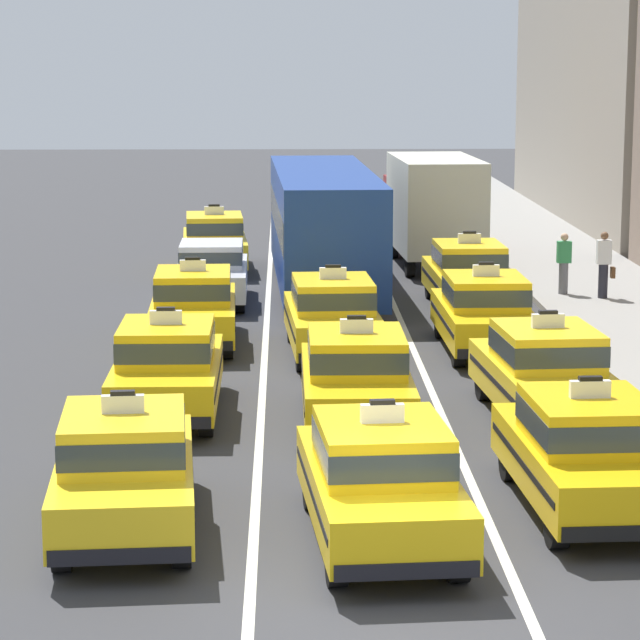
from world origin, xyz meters
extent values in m
plane|color=#353538|center=(0.00, 0.00, 0.00)|extent=(160.00, 160.00, 0.00)
cube|color=silver|center=(-1.60, 20.00, 0.00)|extent=(0.14, 80.00, 0.01)
cube|color=silver|center=(1.60, 20.00, 0.00)|extent=(0.14, 80.00, 0.01)
cylinder|color=black|center=(-4.17, 4.09, 0.32)|extent=(0.29, 0.66, 0.64)
cylinder|color=black|center=(-2.69, 4.19, 0.32)|extent=(0.29, 0.66, 0.64)
cylinder|color=black|center=(-3.95, 1.03, 0.32)|extent=(0.29, 0.66, 0.64)
cylinder|color=black|center=(-2.47, 1.14, 0.32)|extent=(0.29, 0.66, 0.64)
cube|color=yellow|center=(-3.32, 2.61, 0.67)|extent=(2.12, 4.62, 0.70)
cube|color=black|center=(-3.32, 2.61, 0.72)|extent=(2.11, 4.26, 0.10)
cube|color=yellow|center=(-3.31, 2.46, 1.34)|extent=(1.75, 2.21, 0.64)
cube|color=#2D3842|center=(-3.31, 2.46, 1.34)|extent=(1.77, 2.23, 0.35)
cube|color=white|center=(-3.31, 2.46, 1.78)|extent=(0.57, 0.16, 0.24)
cube|color=black|center=(-3.31, 2.46, 1.93)|extent=(0.33, 0.13, 0.06)
cube|color=black|center=(-3.48, 4.82, 0.42)|extent=(1.72, 0.26, 0.20)
cube|color=black|center=(-3.16, 0.41, 0.42)|extent=(1.72, 0.26, 0.20)
cylinder|color=black|center=(-3.99, 10.52, 0.32)|extent=(0.24, 0.64, 0.64)
cylinder|color=black|center=(-2.52, 10.54, 0.32)|extent=(0.24, 0.64, 0.64)
cylinder|color=black|center=(-3.97, 7.46, 0.32)|extent=(0.24, 0.64, 0.64)
cylinder|color=black|center=(-2.50, 7.48, 0.32)|extent=(0.24, 0.64, 0.64)
cube|color=yellow|center=(-3.24, 9.00, 0.67)|extent=(1.83, 4.51, 0.70)
cube|color=black|center=(-3.24, 9.00, 0.72)|extent=(1.85, 4.15, 0.10)
cube|color=yellow|center=(-3.24, 8.85, 1.34)|extent=(1.62, 2.11, 0.64)
cube|color=#2D3842|center=(-3.24, 8.85, 1.34)|extent=(1.64, 2.13, 0.35)
cube|color=white|center=(-3.24, 8.85, 1.78)|extent=(0.56, 0.12, 0.24)
cube|color=black|center=(-3.24, 8.85, 1.93)|extent=(0.32, 0.11, 0.06)
cube|color=black|center=(-3.26, 11.21, 0.42)|extent=(1.71, 0.15, 0.20)
cube|color=black|center=(-3.23, 6.79, 0.42)|extent=(1.71, 0.15, 0.20)
cylinder|color=black|center=(-3.95, 16.79, 0.32)|extent=(0.26, 0.65, 0.64)
cylinder|color=black|center=(-2.47, 16.84, 0.32)|extent=(0.26, 0.65, 0.64)
cylinder|color=black|center=(-3.85, 13.73, 0.32)|extent=(0.26, 0.65, 0.64)
cylinder|color=black|center=(-2.37, 13.78, 0.32)|extent=(0.26, 0.65, 0.64)
cube|color=yellow|center=(-3.16, 15.28, 0.67)|extent=(1.95, 4.56, 0.70)
cube|color=black|center=(-3.16, 15.28, 0.72)|extent=(1.95, 4.20, 0.10)
cube|color=yellow|center=(-3.15, 15.13, 1.34)|extent=(1.67, 2.15, 0.64)
cube|color=#2D3842|center=(-3.15, 15.13, 1.34)|extent=(1.69, 2.17, 0.35)
cube|color=white|center=(-3.15, 15.13, 1.78)|extent=(0.56, 0.14, 0.24)
cube|color=black|center=(-3.15, 15.13, 1.93)|extent=(0.32, 0.12, 0.06)
cube|color=black|center=(-3.23, 17.49, 0.42)|extent=(1.71, 0.20, 0.20)
cube|color=black|center=(-3.09, 13.07, 0.42)|extent=(1.71, 0.20, 0.20)
cylinder|color=black|center=(-3.76, 22.05, 0.32)|extent=(0.25, 0.64, 0.64)
cylinder|color=black|center=(-2.32, 22.08, 0.32)|extent=(0.25, 0.64, 0.64)
cylinder|color=black|center=(-3.72, 19.22, 0.32)|extent=(0.25, 0.64, 0.64)
cylinder|color=black|center=(-2.27, 19.24, 0.32)|extent=(0.25, 0.64, 0.64)
cube|color=silver|center=(-3.02, 20.65, 0.65)|extent=(1.83, 4.33, 0.66)
cube|color=silver|center=(-3.01, 20.55, 1.28)|extent=(1.59, 1.92, 0.60)
cube|color=#2D3842|center=(-3.01, 20.55, 1.28)|extent=(1.61, 1.94, 0.33)
cylinder|color=black|center=(-4.05, 27.85, 0.32)|extent=(0.28, 0.65, 0.64)
cylinder|color=black|center=(-2.57, 27.94, 0.32)|extent=(0.28, 0.65, 0.64)
cylinder|color=black|center=(-3.85, 24.79, 0.32)|extent=(0.28, 0.65, 0.64)
cylinder|color=black|center=(-2.38, 24.89, 0.32)|extent=(0.28, 0.65, 0.64)
cube|color=yellow|center=(-3.21, 26.37, 0.67)|extent=(2.09, 4.61, 0.70)
cube|color=black|center=(-3.21, 26.37, 0.72)|extent=(2.08, 4.25, 0.10)
cube|color=yellow|center=(-3.20, 26.22, 1.34)|extent=(1.73, 2.20, 0.64)
cube|color=#2D3842|center=(-3.20, 26.22, 1.34)|extent=(1.75, 2.22, 0.35)
cube|color=white|center=(-3.20, 26.22, 1.78)|extent=(0.57, 0.16, 0.24)
cube|color=black|center=(-3.20, 26.22, 1.93)|extent=(0.33, 0.13, 0.06)
cube|color=black|center=(-3.35, 28.57, 0.42)|extent=(1.72, 0.25, 0.20)
cube|color=black|center=(-3.07, 24.16, 0.42)|extent=(1.72, 0.25, 0.20)
cylinder|color=black|center=(-0.79, 3.50, 0.32)|extent=(0.29, 0.66, 0.64)
cylinder|color=black|center=(0.68, 3.61, 0.32)|extent=(0.29, 0.66, 0.64)
cylinder|color=black|center=(-0.56, 0.45, 0.32)|extent=(0.29, 0.66, 0.64)
cylinder|color=black|center=(0.91, 0.56, 0.32)|extent=(0.29, 0.66, 0.64)
cube|color=yellow|center=(0.06, 2.03, 0.67)|extent=(2.14, 4.62, 0.70)
cube|color=black|center=(0.06, 2.03, 0.72)|extent=(2.13, 4.27, 0.10)
cube|color=yellow|center=(0.07, 1.88, 1.34)|extent=(1.75, 2.22, 0.64)
cube|color=#2D3842|center=(0.07, 1.88, 1.34)|extent=(1.78, 2.24, 0.35)
cube|color=white|center=(0.07, 1.88, 1.78)|extent=(0.57, 0.16, 0.24)
cube|color=black|center=(0.07, 1.88, 1.93)|extent=(0.33, 0.13, 0.06)
cube|color=black|center=(-0.11, 4.23, 0.42)|extent=(1.72, 0.27, 0.20)
cube|color=black|center=(0.23, -0.18, 0.42)|extent=(1.72, 0.27, 0.20)
cylinder|color=black|center=(-0.71, 9.63, 0.32)|extent=(0.24, 0.64, 0.64)
cylinder|color=black|center=(0.77, 9.63, 0.32)|extent=(0.24, 0.64, 0.64)
cylinder|color=black|center=(-0.70, 6.57, 0.32)|extent=(0.24, 0.64, 0.64)
cylinder|color=black|center=(0.78, 6.57, 0.32)|extent=(0.24, 0.64, 0.64)
cube|color=yellow|center=(0.04, 8.10, 0.67)|extent=(1.81, 4.51, 0.70)
cube|color=black|center=(0.04, 8.10, 0.72)|extent=(1.83, 4.15, 0.10)
cube|color=yellow|center=(0.04, 7.95, 1.34)|extent=(1.61, 2.10, 0.64)
cube|color=#2D3842|center=(0.04, 7.95, 1.34)|extent=(1.63, 2.12, 0.35)
cube|color=white|center=(0.04, 7.95, 1.78)|extent=(0.56, 0.12, 0.24)
cube|color=black|center=(0.04, 7.95, 1.93)|extent=(0.32, 0.11, 0.06)
cube|color=black|center=(0.03, 10.31, 0.42)|extent=(1.71, 0.14, 0.20)
cube|color=black|center=(0.04, 5.89, 0.42)|extent=(1.71, 0.14, 0.20)
cylinder|color=black|center=(-0.99, 15.57, 0.32)|extent=(0.27, 0.65, 0.64)
cylinder|color=black|center=(0.49, 15.64, 0.32)|extent=(0.27, 0.65, 0.64)
cylinder|color=black|center=(-0.83, 12.51, 0.32)|extent=(0.27, 0.65, 0.64)
cylinder|color=black|center=(0.65, 12.59, 0.32)|extent=(0.27, 0.65, 0.64)
cube|color=yellow|center=(-0.17, 14.08, 0.67)|extent=(2.03, 4.59, 0.70)
cube|color=black|center=(-0.17, 14.08, 0.72)|extent=(2.03, 4.23, 0.10)
cube|color=yellow|center=(-0.16, 13.93, 1.34)|extent=(1.71, 2.18, 0.64)
cube|color=#2D3842|center=(-0.16, 13.93, 1.34)|extent=(1.73, 2.20, 0.35)
cube|color=white|center=(-0.16, 13.93, 1.78)|extent=(0.57, 0.15, 0.24)
cube|color=black|center=(-0.16, 13.93, 1.93)|extent=(0.33, 0.13, 0.06)
cube|color=black|center=(-0.29, 16.28, 0.42)|extent=(1.71, 0.23, 0.20)
cube|color=black|center=(-0.05, 11.87, 0.42)|extent=(1.71, 0.23, 0.20)
cylinder|color=black|center=(-1.24, 26.00, 0.32)|extent=(0.26, 0.65, 0.64)
cylinder|color=black|center=(0.76, 26.07, 0.32)|extent=(0.26, 0.65, 0.64)
cylinder|color=black|center=(-1.01, 19.29, 0.32)|extent=(0.26, 0.65, 0.64)
cylinder|color=black|center=(0.99, 19.36, 0.32)|extent=(0.26, 0.65, 0.64)
cube|color=navy|center=(-0.12, 22.68, 1.77)|extent=(2.89, 11.28, 2.90)
cube|color=#2D3842|center=(-0.12, 22.68, 2.02)|extent=(2.90, 10.83, 0.84)
cube|color=black|center=(-0.32, 28.23, 2.97)|extent=(2.13, 0.15, 0.36)
cylinder|color=black|center=(2.20, 4.82, 0.32)|extent=(0.27, 0.65, 0.64)
cylinder|color=black|center=(3.67, 4.89, 0.32)|extent=(0.27, 0.65, 0.64)
cylinder|color=black|center=(2.34, 1.76, 0.32)|extent=(0.27, 0.65, 0.64)
cube|color=yellow|center=(3.01, 3.32, 0.67)|extent=(2.01, 4.58, 0.70)
cube|color=black|center=(3.01, 3.32, 0.72)|extent=(2.01, 4.22, 0.10)
cube|color=yellow|center=(3.01, 3.17, 1.34)|extent=(1.70, 2.17, 0.64)
cube|color=#2D3842|center=(3.01, 3.17, 1.34)|extent=(1.72, 2.19, 0.35)
cube|color=white|center=(3.01, 3.17, 1.78)|extent=(0.57, 0.15, 0.24)
cube|color=black|center=(3.01, 3.17, 1.93)|extent=(0.32, 0.12, 0.06)
cube|color=black|center=(2.90, 5.53, 0.42)|extent=(1.71, 0.22, 0.20)
cube|color=black|center=(3.11, 1.11, 0.42)|extent=(1.71, 0.22, 0.20)
cylinder|color=black|center=(2.50, 9.98, 0.32)|extent=(0.28, 0.65, 0.64)
cylinder|color=black|center=(3.97, 10.08, 0.32)|extent=(0.28, 0.65, 0.64)
cylinder|color=black|center=(2.71, 6.93, 0.32)|extent=(0.28, 0.65, 0.64)
cylinder|color=black|center=(4.18, 7.03, 0.32)|extent=(0.28, 0.65, 0.64)
cube|color=yellow|center=(3.34, 8.51, 0.67)|extent=(2.10, 4.61, 0.70)
cube|color=black|center=(3.34, 8.51, 0.72)|extent=(2.10, 4.25, 0.10)
cube|color=yellow|center=(3.35, 8.36, 1.34)|extent=(1.74, 2.20, 0.64)
cube|color=#2D3842|center=(3.35, 8.36, 1.34)|extent=(1.76, 2.23, 0.35)
cube|color=white|center=(3.35, 8.36, 1.78)|extent=(0.57, 0.16, 0.24)
cube|color=black|center=(3.35, 8.36, 1.93)|extent=(0.33, 0.13, 0.06)
cube|color=black|center=(3.19, 10.71, 0.42)|extent=(1.72, 0.26, 0.20)
cube|color=black|center=(3.49, 6.30, 0.42)|extent=(1.72, 0.26, 0.20)
cylinder|color=black|center=(2.33, 15.91, 0.32)|extent=(0.25, 0.64, 0.64)
cylinder|color=black|center=(3.81, 15.93, 0.32)|extent=(0.25, 0.64, 0.64)
cylinder|color=black|center=(2.36, 12.85, 0.32)|extent=(0.25, 0.64, 0.64)
cylinder|color=black|center=(3.84, 12.87, 0.32)|extent=(0.25, 0.64, 0.64)
cube|color=yellow|center=(3.08, 14.39, 0.67)|extent=(1.85, 4.52, 0.70)
cube|color=black|center=(3.08, 14.39, 0.72)|extent=(1.86, 4.16, 0.10)
cube|color=yellow|center=(3.08, 14.24, 1.34)|extent=(1.62, 2.12, 0.64)
cube|color=#2D3842|center=(3.08, 14.24, 1.34)|extent=(1.64, 2.14, 0.35)
cube|color=white|center=(3.08, 14.24, 1.78)|extent=(0.56, 0.13, 0.24)
cube|color=black|center=(3.08, 14.24, 1.93)|extent=(0.32, 0.11, 0.06)
cube|color=black|center=(3.06, 16.60, 0.42)|extent=(1.71, 0.16, 0.20)
cube|color=black|center=(3.11, 12.18, 0.42)|extent=(1.71, 0.16, 0.20)
cylinder|color=black|center=(2.63, 21.28, 0.32)|extent=(0.25, 0.65, 0.64)
cylinder|color=black|center=(4.10, 21.31, 0.32)|extent=(0.25, 0.65, 0.64)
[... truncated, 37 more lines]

